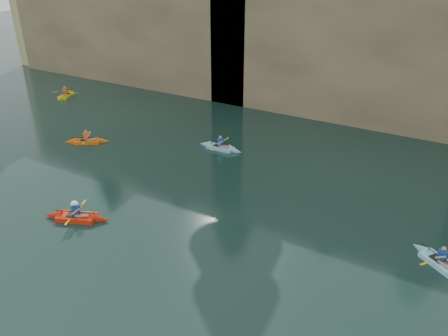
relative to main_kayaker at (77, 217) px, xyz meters
The scene contains 11 objects.
ground 6.69m from the main_kayaker, 26.18° to the right, with size 160.00×160.00×0.00m, color black.
cliff 28.32m from the main_kayaker, 77.49° to the left, with size 70.00×16.00×12.00m, color tan.
cliff_slab_west 24.66m from the main_kayaker, 125.47° to the left, with size 26.00×2.40×10.56m, color #9F8660.
cliff_slab_center 21.93m from the main_kayaker, 67.85° to the left, with size 24.00×2.40×11.40m, color #9F8660.
sea_cave_west 22.55m from the main_kayaker, 122.27° to the left, with size 4.50×1.00×4.00m, color black.
sea_cave_center 19.16m from the main_kayaker, 83.99° to the left, with size 3.50×1.00×3.20m, color black.
main_kayaker is the anchor object (origin of this frame).
kayaker_orange 9.32m from the main_kayaker, 133.09° to the left, with size 2.78×2.17×1.10m.
kayaker_ltblue_near 15.84m from the main_kayaker, 18.09° to the left, with size 2.70×2.23×1.12m.
kayaker_yellow 20.36m from the main_kayaker, 139.53° to the left, with size 2.16×2.87×1.15m.
kayaker_ltblue_mid 10.47m from the main_kayaker, 80.80° to the left, with size 3.02×2.26×1.14m.
Camera 1 is at (8.59, -8.45, 11.24)m, focal length 35.00 mm.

